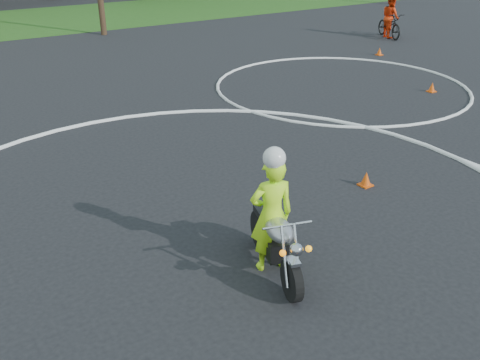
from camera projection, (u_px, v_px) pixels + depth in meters
ground at (322, 305)px, 7.34m from camera, size 120.00×120.00×0.00m
course_markings at (262, 164)px, 11.69m from camera, size 19.05×19.05×0.12m
primary_motorcycle at (276, 242)px, 7.84m from camera, size 0.94×1.98×1.07m
rider_primary_grp at (272, 212)px, 7.75m from camera, size 0.76×0.61×1.99m
rider_second_grp at (390, 22)px, 24.64m from camera, size 1.48×2.24×2.04m
traffic_cones at (458, 125)px, 13.54m from camera, size 16.73×13.39×0.30m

